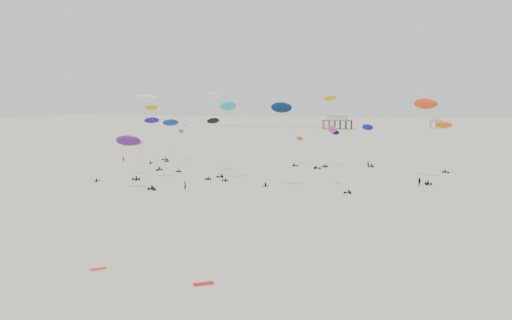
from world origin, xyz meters
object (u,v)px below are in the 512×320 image
(rig_0, at_px, (129,147))
(rig_9, at_px, (176,141))
(pavilion_main, at_px, (337,123))
(spectator_0, at_px, (185,190))
(rig_4, at_px, (444,134))
(pavilion_small, at_px, (437,123))

(rig_0, bearing_deg, rig_9, -110.43)
(pavilion_main, distance_m, spectator_0, 263.09)
(rig_4, bearing_deg, pavilion_main, -123.92)
(pavilion_main, bearing_deg, rig_0, -96.77)
(pavilion_small, distance_m, rig_0, 292.78)
(rig_0, xyz_separation_m, rig_9, (-2.58, 35.15, -0.85))
(pavilion_small, bearing_deg, rig_9, -112.95)
(pavilion_main, bearing_deg, spectator_0, -91.27)
(rig_9, distance_m, spectator_0, 59.08)
(rig_9, bearing_deg, rig_0, 178.32)
(rig_4, distance_m, spectator_0, 73.19)
(pavilion_main, height_order, spectator_0, pavilion_main)
(rig_0, xyz_separation_m, spectator_0, (23.34, -17.54, -7.33))
(pavilion_main, xyz_separation_m, spectator_0, (-5.82, -262.99, -4.22))
(rig_9, bearing_deg, rig_4, -101.54)
(rig_0, distance_m, rig_9, 35.26)
(rig_4, distance_m, rig_9, 83.63)
(pavilion_main, distance_m, rig_4, 224.61)
(pavilion_small, relative_size, rig_9, 0.85)
(pavilion_main, relative_size, rig_4, 1.48)
(pavilion_main, distance_m, rig_0, 247.20)
(pavilion_main, relative_size, pavilion_small, 2.33)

